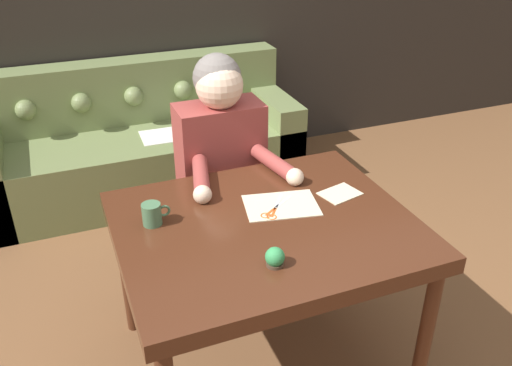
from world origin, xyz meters
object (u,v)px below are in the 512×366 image
object	(u,v)px
couch	(142,147)
dining_table	(265,238)
mug	(152,214)
pin_cushion	(275,258)
person	(222,170)
scissors	(273,211)

from	to	relation	value
couch	dining_table	bearing A→B (deg)	-84.33
couch	mug	xyz separation A→B (m)	(-0.24, -1.67, 0.47)
dining_table	pin_cushion	world-z (taller)	pin_cushion
person	scissors	world-z (taller)	person
dining_table	person	size ratio (longest dim) A/B	0.94
mug	pin_cushion	world-z (taller)	mug
scissors	mug	xyz separation A→B (m)	(-0.47, 0.09, 0.04)
mug	couch	bearing A→B (deg)	81.92
mug	pin_cushion	distance (m)	0.54
scissors	mug	bearing A→B (deg)	169.03
dining_table	mug	xyz separation A→B (m)	(-0.42, 0.15, 0.12)
dining_table	person	xyz separation A→B (m)	(0.03, 0.66, -0.02)
couch	scissors	world-z (taller)	couch
couch	scissors	size ratio (longest dim) A/B	11.59
dining_table	couch	size ratio (longest dim) A/B	0.55
couch	pin_cushion	bearing A→B (deg)	-87.14
person	pin_cushion	bearing A→B (deg)	-96.72
mug	dining_table	bearing A→B (deg)	-20.08
couch	person	size ratio (longest dim) A/B	1.71
dining_table	couch	world-z (taller)	couch
scissors	pin_cushion	world-z (taller)	pin_cushion
dining_table	person	bearing A→B (deg)	87.13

